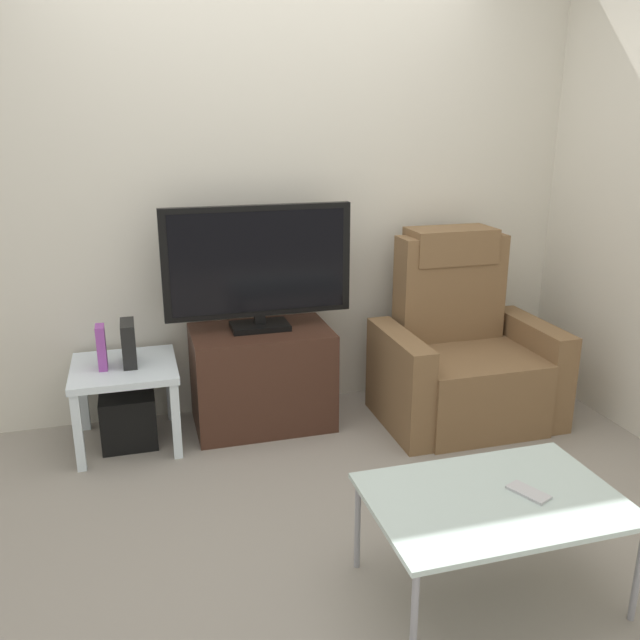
{
  "coord_description": "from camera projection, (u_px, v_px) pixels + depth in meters",
  "views": [
    {
      "loc": [
        -0.76,
        -2.63,
        1.71
      ],
      "look_at": [
        0.14,
        0.5,
        0.7
      ],
      "focal_mm": 37.2,
      "sensor_mm": 36.0,
      "label": 1
    }
  ],
  "objects": [
    {
      "name": "coffee_table",
      "position": [
        494.0,
        503.0,
        2.37
      ],
      "size": [
        0.9,
        0.6,
        0.4
      ],
      "color": "#B2C6C1",
      "rests_on": "ground"
    },
    {
      "name": "subwoofer_box",
      "position": [
        129.0,
        418.0,
        3.57
      ],
      "size": [
        0.29,
        0.29,
        0.29
      ],
      "primitive_type": "cube",
      "color": "black",
      "rests_on": "ground"
    },
    {
      "name": "television",
      "position": [
        258.0,
        265.0,
        3.59
      ],
      "size": [
        1.03,
        0.2,
        0.69
      ],
      "color": "black",
      "rests_on": "tv_stand"
    },
    {
      "name": "ground_plane",
      "position": [
        321.0,
        494.0,
        3.12
      ],
      "size": [
        6.4,
        6.4,
        0.0
      ],
      "primitive_type": "plane",
      "color": "gray"
    },
    {
      "name": "recliner_armchair",
      "position": [
        462.0,
        355.0,
        3.85
      ],
      "size": [
        0.98,
        0.78,
        1.08
      ],
      "rotation": [
        0.0,
        0.0,
        0.07
      ],
      "color": "brown",
      "rests_on": "ground"
    },
    {
      "name": "book_upright",
      "position": [
        101.0,
        347.0,
        3.4
      ],
      "size": [
        0.04,
        0.1,
        0.23
      ],
      "primitive_type": "cube",
      "color": "purple",
      "rests_on": "side_table"
    },
    {
      "name": "tv_stand",
      "position": [
        262.0,
        377.0,
        3.76
      ],
      "size": [
        0.77,
        0.49,
        0.57
      ],
      "color": "#3D2319",
      "rests_on": "ground"
    },
    {
      "name": "game_console",
      "position": [
        129.0,
        343.0,
        3.47
      ],
      "size": [
        0.07,
        0.2,
        0.23
      ],
      "primitive_type": "cube",
      "color": "black",
      "rests_on": "side_table"
    },
    {
      "name": "side_table",
      "position": [
        125.0,
        378.0,
        3.5
      ],
      "size": [
        0.54,
        0.54,
        0.45
      ],
      "color": "silver",
      "rests_on": "ground"
    },
    {
      "name": "cell_phone",
      "position": [
        528.0,
        492.0,
        2.39
      ],
      "size": [
        0.12,
        0.17,
        0.01
      ],
      "primitive_type": "cube",
      "rotation": [
        0.0,
        0.0,
        0.41
      ],
      "color": "#B7B7BC",
      "rests_on": "coffee_table"
    },
    {
      "name": "wall_back",
      "position": [
        266.0,
        190.0,
        3.77
      ],
      "size": [
        6.4,
        0.06,
        2.6
      ],
      "primitive_type": "cube",
      "color": "beige",
      "rests_on": "ground"
    }
  ]
}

